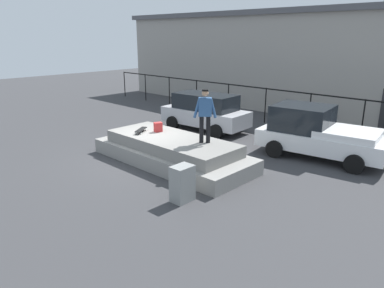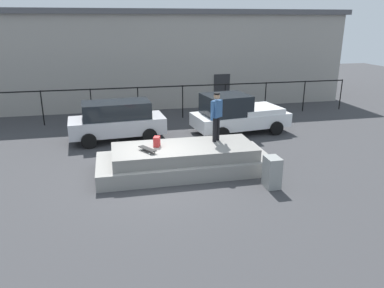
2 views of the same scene
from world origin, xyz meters
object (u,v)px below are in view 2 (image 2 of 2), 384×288
at_px(skateboarder, 216,114).
at_px(car_silver_hatchback_near, 117,120).
at_px(utility_box, 272,172).
at_px(car_white_pickup_mid, 237,114).
at_px(skateboard, 147,149).
at_px(backpack, 157,142).

xyz_separation_m(skateboarder, car_silver_hatchback_near, (-3.43, 3.87, -1.03)).
xyz_separation_m(skateboarder, utility_box, (1.22, -2.26, -1.44)).
height_order(car_silver_hatchback_near, car_white_pickup_mid, car_white_pickup_mid).
bearing_deg(skateboarder, car_white_pickup_mid, 60.92).
bearing_deg(car_silver_hatchback_near, skateboard, -78.94).
relative_size(skateboard, car_silver_hatchback_near, 0.18).
xyz_separation_m(backpack, car_white_pickup_mid, (4.29, 3.96, -0.18)).
bearing_deg(utility_box, backpack, 147.69).
bearing_deg(utility_box, skateboarder, 117.99).
bearing_deg(backpack, skateboarder, 112.63).
height_order(backpack, utility_box, backpack).
relative_size(skateboarder, backpack, 5.05).
relative_size(car_silver_hatchback_near, utility_box, 4.23).
distance_m(skateboard, car_white_pickup_mid, 6.46).
bearing_deg(utility_box, car_silver_hatchback_near, 126.83).
distance_m(backpack, car_silver_hatchback_near, 4.21).
xyz_separation_m(skateboard, backpack, (0.38, 0.50, 0.07)).
xyz_separation_m(skateboarder, car_white_pickup_mid, (2.12, 3.81, -1.03)).
distance_m(skateboarder, car_white_pickup_mid, 4.48).
relative_size(backpack, utility_box, 0.35).
bearing_deg(car_silver_hatchback_near, utility_box, -52.78).
xyz_separation_m(skateboarder, backpack, (-2.17, -0.14, -0.85)).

